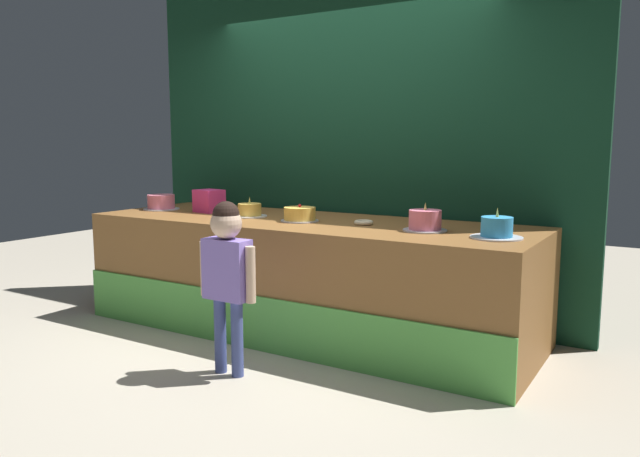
% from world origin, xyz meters
% --- Properties ---
extents(ground_plane, '(12.00, 12.00, 0.00)m').
position_xyz_m(ground_plane, '(0.00, 0.00, 0.00)').
color(ground_plane, '#BCB29E').
extents(stage_platform, '(3.46, 1.15, 0.85)m').
position_xyz_m(stage_platform, '(0.00, 0.56, 0.43)').
color(stage_platform, brown).
rests_on(stage_platform, ground_plane).
extents(curtain_backdrop, '(3.99, 0.08, 2.85)m').
position_xyz_m(curtain_backdrop, '(0.00, 1.23, 1.43)').
color(curtain_backdrop, '#113823').
rests_on(curtain_backdrop, ground_plane).
extents(child_figure, '(0.42, 0.19, 1.09)m').
position_xyz_m(child_figure, '(0.08, -0.46, 0.70)').
color(child_figure, '#3F4C8C').
rests_on(child_figure, ground_plane).
extents(pink_box, '(0.25, 0.22, 0.19)m').
position_xyz_m(pink_box, '(-0.98, 0.59, 0.95)').
color(pink_box, '#E5357F').
rests_on(pink_box, stage_platform).
extents(donut, '(0.14, 0.14, 0.03)m').
position_xyz_m(donut, '(0.49, 0.56, 0.87)').
color(donut, beige).
rests_on(donut, stage_platform).
extents(cake_far_left, '(0.31, 0.31, 0.13)m').
position_xyz_m(cake_far_left, '(-1.47, 0.52, 0.92)').
color(cake_far_left, silver).
rests_on(cake_far_left, stage_platform).
extents(cake_left, '(0.27, 0.27, 0.16)m').
position_xyz_m(cake_left, '(-0.49, 0.51, 0.90)').
color(cake_left, white).
rests_on(cake_left, stage_platform).
extents(cake_center, '(0.28, 0.28, 0.13)m').
position_xyz_m(cake_center, '(0.00, 0.48, 0.91)').
color(cake_center, silver).
rests_on(cake_center, stage_platform).
extents(cake_right, '(0.29, 0.29, 0.19)m').
position_xyz_m(cake_right, '(0.98, 0.50, 0.92)').
color(cake_right, silver).
rests_on(cake_right, stage_platform).
extents(cake_far_right, '(0.32, 0.32, 0.19)m').
position_xyz_m(cake_far_right, '(1.47, 0.44, 0.91)').
color(cake_far_right, silver).
rests_on(cake_far_right, stage_platform).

